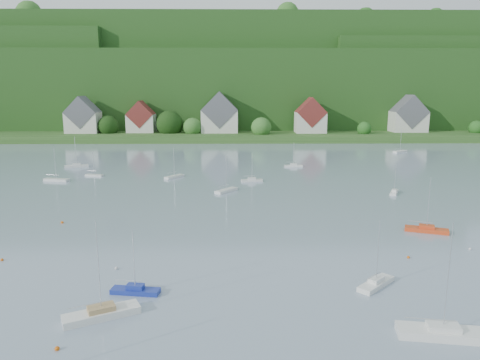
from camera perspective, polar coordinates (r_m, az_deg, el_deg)
The scene contains 19 objects.
far_shore_strip at distance 213.95m, azimuth -3.82°, elevation 5.95°, with size 600.00×60.00×3.00m, color #2A521E.
forested_ridge at distance 281.49m, azimuth -3.07°, elevation 11.62°, with size 620.00×181.22×69.89m.
village_building_0 at distance 210.72m, azimuth -19.28°, elevation 7.45°, with size 14.00×10.40×16.00m.
village_building_1 at distance 206.26m, azimuth -12.43°, elevation 7.53°, with size 12.00×9.36×14.00m.
village_building_2 at distance 201.13m, azimuth -2.59°, elevation 8.13°, with size 16.00×11.44×18.00m.
village_building_3 at distance 201.95m, azimuth 8.92°, elevation 7.78°, with size 13.00×10.40×15.50m.
village_building_4 at distance 217.85m, azimuth 20.59°, elevation 7.49°, with size 15.00×10.40×16.50m.
near_sailboat_1 at distance 51.31m, azimuth -13.13°, elevation -13.40°, with size 5.44×2.22×7.13m.
near_sailboat_2 at distance 47.22m, azimuth -17.15°, elevation -15.80°, with size 7.35×5.08×9.74m.
near_sailboat_3 at distance 53.84m, azimuth 16.88°, elevation -12.37°, with size 5.15×5.07×7.63m.
near_sailboat_4 at distance 45.85m, azimuth 24.33°, elevation -17.17°, with size 8.11×3.42×10.61m.
near_sailboat_5 at distance 75.76m, azimuth 22.58°, elevation -5.78°, with size 6.57×3.95×8.58m.
mooring_buoy_0 at distance 43.58m, azimuth -22.18°, elevation -19.34°, with size 0.43×0.43×0.43m, color orange.
mooring_buoy_1 at distance 58.28m, azimuth -15.41°, elevation -10.87°, with size 0.44×0.44×0.44m, color silver.
mooring_buoy_2 at distance 63.70m, azimuth 20.57°, elevation -9.25°, with size 0.38×0.38×0.38m, color orange.
mooring_buoy_3 at distance 80.18m, azimuth -21.62°, elevation -5.12°, with size 0.47×0.47×0.47m, color orange.
mooring_buoy_4 at distance 70.22m, azimuth 27.15°, elevation -7.89°, with size 0.40×0.40×0.40m, color silver.
mooring_buoy_5 at distance 66.46m, azimuth -27.95°, elevation -9.02°, with size 0.39×0.39×0.39m, color orange.
far_sailboat_cluster at distance 130.34m, azimuth -1.49°, elevation 1.98°, with size 205.71×79.95×8.71m.
Camera 1 is at (11.11, -12.71, 21.66)m, focal length 33.63 mm.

